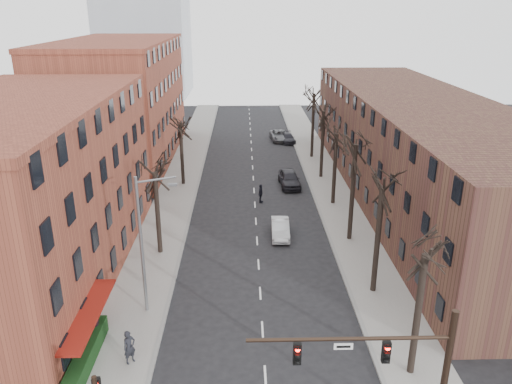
{
  "coord_description": "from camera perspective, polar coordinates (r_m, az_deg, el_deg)",
  "views": [
    {
      "loc": [
        -1.0,
        -16.99,
        18.04
      ],
      "look_at": [
        -0.07,
        20.78,
        4.0
      ],
      "focal_mm": 35.0,
      "sensor_mm": 36.0,
      "label": 1
    }
  ],
  "objects": [
    {
      "name": "tree_left_b",
      "position": [
        54.49,
        -8.29,
        0.83
      ],
      "size": [
        5.2,
        5.2,
        9.5
      ],
      "primitive_type": null,
      "color": "black",
      "rests_on": "ground"
    },
    {
      "name": "silver_sedan",
      "position": [
        41.76,
        2.79,
        -4.2
      ],
      "size": [
        1.56,
        4.2,
        1.37
      ],
      "primitive_type": "imported",
      "rotation": [
        0.0,
        0.0,
        -0.02
      ],
      "color": "#AFB2B7",
      "rests_on": "ground"
    },
    {
      "name": "tree_right_e",
      "position": [
        56.63,
        7.4,
        1.64
      ],
      "size": [
        5.2,
        5.2,
        10.8
      ],
      "primitive_type": null,
      "color": "black",
      "rests_on": "ground"
    },
    {
      "name": "parked_car_mid",
      "position": [
        71.18,
        3.67,
        6.18
      ],
      "size": [
        2.05,
        4.38,
        1.24
      ],
      "primitive_type": "imported",
      "rotation": [
        0.0,
        0.0,
        0.07
      ],
      "color": "black",
      "rests_on": "ground"
    },
    {
      "name": "streetlight",
      "position": [
        30.57,
        -12.7,
        -5.38
      ],
      "size": [
        2.45,
        0.22,
        9.03
      ],
      "color": "slate",
      "rests_on": "ground"
    },
    {
      "name": "awning_left",
      "position": [
        30.41,
        -17.97,
        -17.17
      ],
      "size": [
        1.2,
        7.0,
        0.15
      ],
      "primitive_type": "cube",
      "color": "maroon",
      "rests_on": "ground"
    },
    {
      "name": "tree_right_d",
      "position": [
        49.23,
        8.75,
        -1.36
      ],
      "size": [
        5.2,
        5.2,
        10.0
      ],
      "primitive_type": null,
      "color": "black",
      "rests_on": "ground"
    },
    {
      "name": "tree_right_f",
      "position": [
        64.18,
        6.36,
        3.93
      ],
      "size": [
        5.2,
        5.2,
        11.6
      ],
      "primitive_type": null,
      "color": "black",
      "rests_on": "ground"
    },
    {
      "name": "pedestrian_a",
      "position": [
        28.49,
        -14.27,
        -16.81
      ],
      "size": [
        0.82,
        0.82,
        1.92
      ],
      "primitive_type": "imported",
      "rotation": [
        0.0,
        0.0,
        0.76
      ],
      "color": "black",
      "rests_on": "sidewalk_left"
    },
    {
      "name": "sidewalk_left",
      "position": [
        55.45,
        -8.59,
        1.25
      ],
      "size": [
        4.0,
        90.0,
        0.15
      ],
      "primitive_type": "cube",
      "color": "gray",
      "rests_on": "ground"
    },
    {
      "name": "pedestrian_b",
      "position": [
        30.69,
        -18.01,
        -14.42
      ],
      "size": [
        1.08,
        1.07,
        1.76
      ],
      "primitive_type": "imported",
      "rotation": [
        0.0,
        0.0,
        3.9
      ],
      "color": "black",
      "rests_on": "sidewalk_left"
    },
    {
      "name": "hedge",
      "position": [
        29.3,
        -18.85,
        -17.31
      ],
      "size": [
        0.8,
        6.0,
        1.0
      ],
      "primitive_type": "cube",
      "color": "#143813",
      "rests_on": "sidewalk_left"
    },
    {
      "name": "building_left_near",
      "position": [
        37.33,
        -25.01,
        -0.42
      ],
      "size": [
        12.0,
        26.0,
        12.0
      ],
      "primitive_type": "cube",
      "color": "brown",
      "rests_on": "ground"
    },
    {
      "name": "building_left_far",
      "position": [
        63.77,
        -15.22,
        9.72
      ],
      "size": [
        12.0,
        28.0,
        14.0
      ],
      "primitive_type": "cube",
      "color": "brown",
      "rests_on": "ground"
    },
    {
      "name": "tree_right_b",
      "position": [
        35.21,
        13.19,
        -11.04
      ],
      "size": [
        5.2,
        5.2,
        10.8
      ],
      "primitive_type": null,
      "color": "black",
      "rests_on": "ground"
    },
    {
      "name": "signal_mast_arm",
      "position": [
        21.99,
        16.94,
        -19.02
      ],
      "size": [
        8.14,
        0.3,
        7.2
      ],
      "color": "black",
      "rests_on": "ground"
    },
    {
      "name": "parked_car_near",
      "position": [
        53.34,
        3.83,
        1.55
      ],
      "size": [
        2.35,
        5.15,
        1.71
      ],
      "primitive_type": "imported",
      "rotation": [
        0.0,
        0.0,
        0.07
      ],
      "color": "black",
      "rests_on": "ground"
    },
    {
      "name": "tree_right_a",
      "position": [
        28.98,
        17.17,
        -19.19
      ],
      "size": [
        5.2,
        5.2,
        10.0
      ],
      "primitive_type": null,
      "color": "black",
      "rests_on": "ground"
    },
    {
      "name": "building_right",
      "position": [
        51.64,
        17.92,
        4.76
      ],
      "size": [
        12.0,
        50.0,
        10.0
      ],
      "primitive_type": "cube",
      "color": "#4D3124",
      "rests_on": "ground"
    },
    {
      "name": "pedestrian_crossing",
      "position": [
        48.69,
        0.53,
        -0.18
      ],
      "size": [
        0.71,
        1.18,
        1.88
      ],
      "primitive_type": "imported",
      "rotation": [
        0.0,
        0.0,
        1.32
      ],
      "color": "black",
      "rests_on": "ground"
    },
    {
      "name": "tree_left_a",
      "position": [
        39.92,
        -10.85,
        -6.88
      ],
      "size": [
        5.2,
        5.2,
        9.5
      ],
      "primitive_type": null,
      "color": "black",
      "rests_on": "ground"
    },
    {
      "name": "parked_car_far",
      "position": [
        72.11,
        2.7,
        6.46
      ],
      "size": [
        2.76,
        5.28,
        1.42
      ],
      "primitive_type": "imported",
      "rotation": [
        0.0,
        0.0,
        0.08
      ],
      "color": "#5C5F64",
      "rests_on": "ground"
    },
    {
      "name": "sidewalk_right",
      "position": [
        55.74,
        7.96,
        1.38
      ],
      "size": [
        4.0,
        90.0,
        0.15
      ],
      "primitive_type": "cube",
      "color": "gray",
      "rests_on": "ground"
    },
    {
      "name": "tree_right_c",
      "position": [
        42.04,
        10.58,
        -5.4
      ],
      "size": [
        5.2,
        5.2,
        11.6
      ],
      "primitive_type": null,
      "color": "black",
      "rests_on": "ground"
    }
  ]
}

